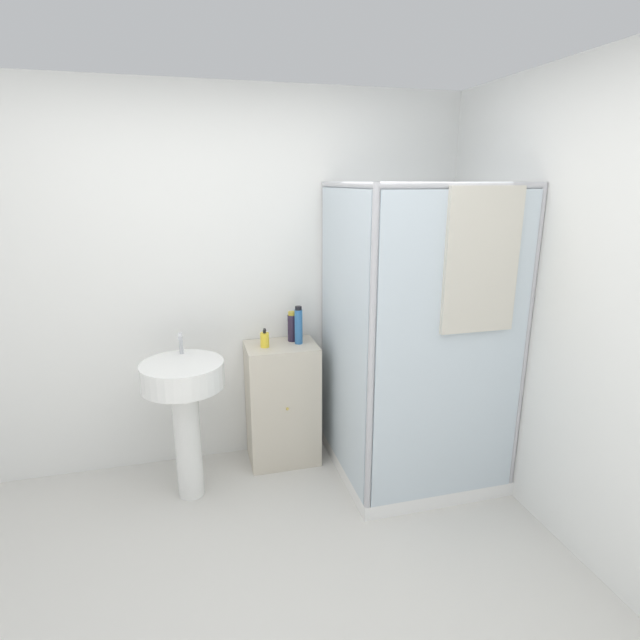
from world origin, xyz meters
The scene contains 7 objects.
wall_back centered at (0.00, 1.70, 1.25)m, with size 6.40×0.06×2.50m, color white.
shower_enclosure centered at (1.12, 1.08, 0.50)m, with size 0.98×1.01×1.91m.
vanity_cabinet centered at (0.36, 1.49, 0.43)m, with size 0.48×0.37×0.85m.
sink centered at (-0.28, 1.23, 0.65)m, with size 0.49×0.49×1.01m.
soap_dispenser centered at (0.25, 1.48, 0.90)m, with size 0.06×0.06×0.13m.
shampoo_bottle_tall_black centered at (0.45, 1.56, 0.95)m, with size 0.06×0.06×0.21m.
shampoo_bottle_blue centered at (0.48, 1.49, 0.98)m, with size 0.05×0.05×0.26m.
Camera 1 is at (-0.20, -1.64, 1.91)m, focal length 28.00 mm.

